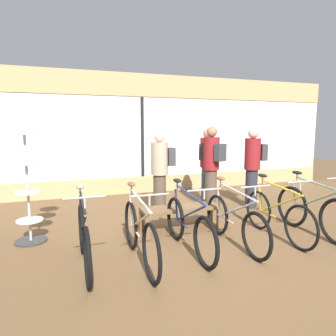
# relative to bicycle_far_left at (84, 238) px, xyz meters

# --- Properties ---
(ground_plane) EXTENTS (24.00, 24.00, 0.00)m
(ground_plane) POSITION_rel_bicycle_far_left_xyz_m (1.85, 0.13, -0.39)
(ground_plane) COLOR brown
(shop_back_wall) EXTENTS (12.00, 0.08, 3.20)m
(shop_back_wall) POSITION_rel_bicycle_far_left_xyz_m (1.85, 4.10, 1.25)
(shop_back_wall) COLOR tan
(shop_back_wall) RESTS_ON ground_plane
(bicycle_far_left) EXTENTS (0.46, 1.72, 1.03)m
(bicycle_far_left) POSITION_rel_bicycle_far_left_xyz_m (0.00, 0.00, 0.00)
(bicycle_far_left) COLOR black
(bicycle_far_left) RESTS_ON ground_plane
(bicycle_left) EXTENTS (0.46, 1.78, 1.04)m
(bicycle_left) POSITION_rel_bicycle_far_left_xyz_m (0.70, -0.12, 0.01)
(bicycle_left) COLOR black
(bicycle_left) RESTS_ON ground_plane
(bicycle_center_left) EXTENTS (0.46, 1.76, 1.02)m
(bicycle_center_left) POSITION_rel_bicycle_far_left_xyz_m (1.45, -0.00, -0.01)
(bicycle_center_left) COLOR black
(bicycle_center_left) RESTS_ON ground_plane
(bicycle_center_right) EXTENTS (0.46, 1.75, 1.02)m
(bicycle_center_right) POSITION_rel_bicycle_far_left_xyz_m (2.20, -0.02, -0.01)
(bicycle_center_right) COLOR black
(bicycle_center_right) RESTS_ON ground_plane
(bicycle_right) EXTENTS (0.46, 1.69, 1.02)m
(bicycle_right) POSITION_rel_bicycle_far_left_xyz_m (3.02, 0.01, -0.00)
(bicycle_right) COLOR black
(bicycle_right) RESTS_ON ground_plane
(bicycle_far_right) EXTENTS (0.46, 1.71, 1.05)m
(bicycle_far_right) POSITION_rel_bicycle_far_left_xyz_m (3.69, -0.06, 0.01)
(bicycle_far_right) COLOR black
(bicycle_far_right) RESTS_ON ground_plane
(accessory_rack) EXTENTS (0.48, 0.48, 1.79)m
(accessory_rack) POSITION_rel_bicycle_far_left_xyz_m (-0.74, 1.17, 0.35)
(accessory_rack) COLOR #333333
(accessory_rack) RESTS_ON ground_plane
(display_bench) EXTENTS (1.40, 0.44, 0.43)m
(display_bench) POSITION_rel_bicycle_far_left_xyz_m (1.69, 0.87, -0.04)
(display_bench) COLOR brown
(display_bench) RESTS_ON ground_plane
(customer_near_rack) EXTENTS (0.51, 0.38, 1.71)m
(customer_near_rack) POSITION_rel_bicycle_far_left_xyz_m (1.66, 1.93, 0.53)
(customer_near_rack) COLOR brown
(customer_near_rack) RESTS_ON ground_plane
(customer_by_window) EXTENTS (0.49, 0.35, 1.77)m
(customer_by_window) POSITION_rel_bicycle_far_left_xyz_m (3.76, 1.75, 0.57)
(customer_by_window) COLOR #2D2D38
(customer_by_window) RESTS_ON ground_plane
(customer_mid_floor) EXTENTS (0.53, 0.55, 1.77)m
(customer_mid_floor) POSITION_rel_bicycle_far_left_xyz_m (2.99, 2.45, 0.57)
(customer_mid_floor) COLOR #424C6B
(customer_mid_floor) RESTS_ON ground_plane
(customer_near_bench) EXTENTS (0.44, 0.55, 1.81)m
(customer_near_bench) POSITION_rel_bicycle_far_left_xyz_m (2.82, 1.89, 0.59)
(customer_near_bench) COLOR brown
(customer_near_bench) RESTS_ON ground_plane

